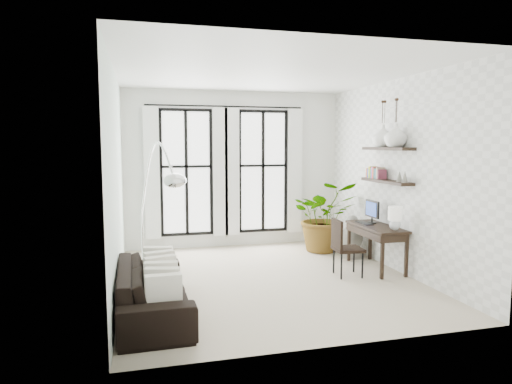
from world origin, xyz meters
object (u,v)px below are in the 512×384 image
object	(u,v)px
buddha	(352,240)
sofa	(153,290)
plant	(324,216)
arc_lamp	(155,174)
desk	(378,229)
desk_chair	(343,244)

from	to	relation	value
buddha	sofa	bearing A→B (deg)	-151.47
buddha	plant	bearing A→B (deg)	117.37
plant	arc_lamp	world-z (taller)	arc_lamp
desk	arc_lamp	world-z (taller)	arc_lamp
sofa	plant	world-z (taller)	plant
plant	desk	world-z (taller)	plant
plant	buddha	xyz separation A→B (m)	(0.31, -0.60, -0.37)
plant	arc_lamp	distance (m)	3.78
arc_lamp	desk	bearing A→B (deg)	0.33
sofa	arc_lamp	xyz separation A→B (m)	(0.10, 1.11, 1.38)
sofa	desk_chair	size ratio (longest dim) A/B	2.32
desk	buddha	world-z (taller)	desk
desk	buddha	size ratio (longest dim) A/B	1.59
desk_chair	arc_lamp	xyz separation A→B (m)	(-2.92, 0.18, 1.17)
sofa	buddha	distance (m)	4.25
plant	buddha	world-z (taller)	plant
plant	arc_lamp	xyz separation A→B (m)	(-3.32, -1.53, 1.00)
sofa	arc_lamp	world-z (taller)	arc_lamp
plant	desk	size ratio (longest dim) A/B	1.11
desk_chair	arc_lamp	size ratio (longest dim) A/B	0.38
desk_chair	buddha	world-z (taller)	desk_chair
arc_lamp	plant	bearing A→B (deg)	24.71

